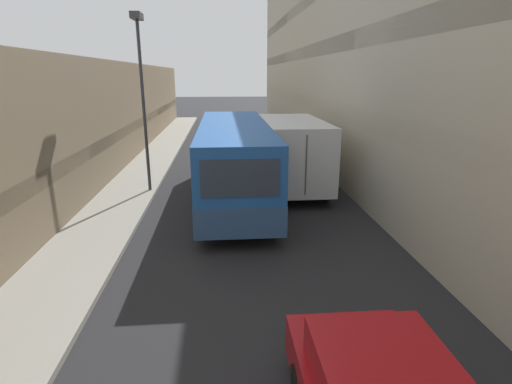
# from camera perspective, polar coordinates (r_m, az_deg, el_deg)

# --- Properties ---
(ground_plane) EXTENTS (150.00, 150.00, 0.00)m
(ground_plane) POSITION_cam_1_polar(r_m,az_deg,el_deg) (15.29, -1.58, -1.17)
(ground_plane) COLOR #232326
(sidewalk_left) EXTENTS (2.20, 60.00, 0.14)m
(sidewalk_left) POSITION_cam_1_polar(r_m,az_deg,el_deg) (15.72, -18.69, -1.29)
(sidewalk_left) COLOR gray
(sidewalk_left) RESTS_ON ground_plane
(building_left_shopfront) EXTENTS (2.40, 60.00, 5.26)m
(building_left_shopfront) POSITION_cam_1_polar(r_m,az_deg,el_deg) (15.91, -27.22, 6.55)
(building_left_shopfront) COLOR #847056
(building_left_shopfront) RESTS_ON ground_plane
(building_right_apartment) EXTENTS (2.40, 60.00, 12.48)m
(building_right_apartment) POSITION_cam_1_polar(r_m,az_deg,el_deg) (15.85, 19.16, 21.35)
(building_right_apartment) COLOR #B7AD93
(building_right_apartment) RESTS_ON ground_plane
(bus) EXTENTS (2.50, 10.00, 2.89)m
(bus) POSITION_cam_1_polar(r_m,az_deg,el_deg) (15.09, -3.13, 4.65)
(bus) COLOR #1E519E
(bus) RESTS_ON ground_plane
(box_truck) EXTENTS (2.35, 7.63, 2.88)m
(box_truck) POSITION_cam_1_polar(r_m,az_deg,el_deg) (17.27, 4.67, 6.23)
(box_truck) COLOR silver
(box_truck) RESTS_ON ground_plane
(street_lamp) EXTENTS (0.36, 0.80, 6.62)m
(street_lamp) POSITION_cam_1_polar(r_m,az_deg,el_deg) (16.12, -16.12, 16.29)
(street_lamp) COLOR #38383D
(street_lamp) RESTS_ON sidewalk_left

